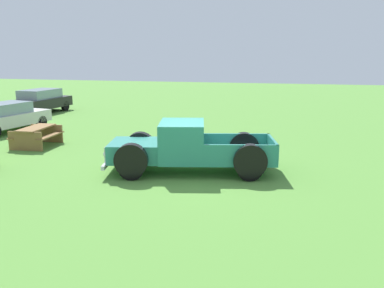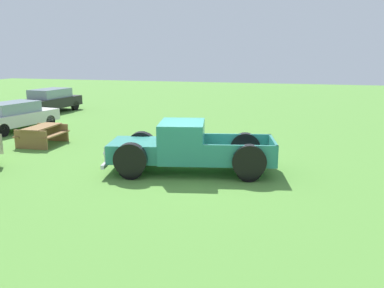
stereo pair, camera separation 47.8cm
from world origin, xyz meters
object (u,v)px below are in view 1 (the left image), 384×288
Objects in this scene: pickup_truck_foreground at (180,148)px; picnic_table at (36,134)px; sedan_distant_b at (6,117)px; sedan_distant_a at (39,101)px.

pickup_truck_foreground is 2.91× the size of picnic_table.
picnic_table is (-2.37, -3.26, -0.24)m from sedan_distant_b.
pickup_truck_foreground reaches higher than picnic_table.
pickup_truck_foreground is at bearing -107.52° from picnic_table.
sedan_distant_b is (4.45, 9.85, -0.03)m from pickup_truck_foreground.
pickup_truck_foreground reaches higher than sedan_distant_b.
pickup_truck_foreground is at bearing -130.44° from sedan_distant_a.
sedan_distant_b reaches higher than picnic_table.
sedan_distant_a is at bearing 49.56° from pickup_truck_foreground.
sedan_distant_a is 6.07m from sedan_distant_b.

